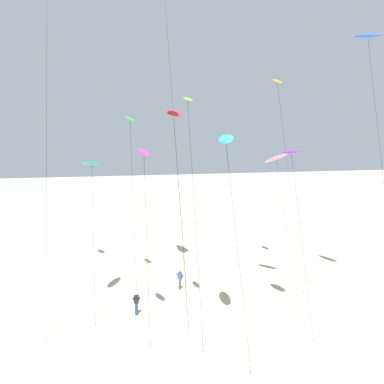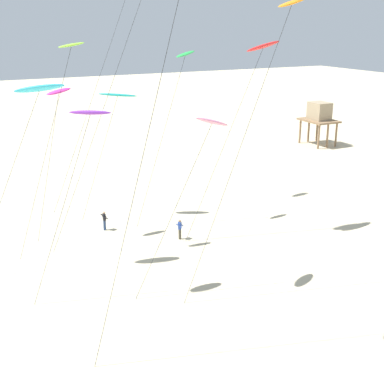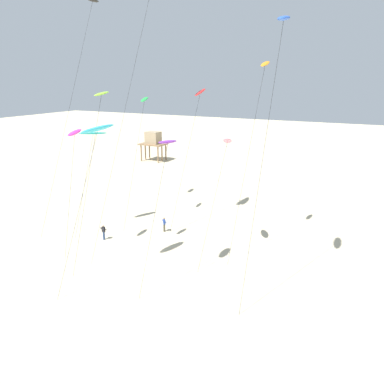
% 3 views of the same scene
% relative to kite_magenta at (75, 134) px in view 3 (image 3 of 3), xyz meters
% --- Properties ---
extents(ground_plane, '(260.00, 260.00, 0.00)m').
position_rel_kite_magenta_xyz_m(ground_plane, '(5.47, 0.17, -11.64)').
color(ground_plane, beige).
extents(kite_magenta, '(0.83, 3.52, 12.12)m').
position_rel_kite_magenta_xyz_m(kite_magenta, '(0.00, 0.00, 0.00)').
color(kite_magenta, '#D8339E').
rests_on(kite_magenta, ground).
extents(kite_orange, '(0.96, 7.54, 18.18)m').
position_rel_kite_magenta_xyz_m(kite_orange, '(14.42, 10.15, 5.74)').
color(kite_orange, orange).
rests_on(kite_orange, ground).
extents(kite_blue, '(1.10, 6.91, 20.88)m').
position_rel_kite_magenta_xyz_m(kite_blue, '(17.98, 2.21, 8.67)').
color(kite_blue, blue).
rests_on(kite_blue, ground).
extents(kite_red, '(1.32, 8.00, 15.59)m').
position_rel_kite_magenta_xyz_m(kite_red, '(5.75, 14.34, 3.27)').
color(kite_red, red).
rests_on(kite_red, ground).
extents(kite_cyan, '(1.65, 7.15, 13.14)m').
position_rel_kite_magenta_xyz_m(kite_cyan, '(4.70, -2.27, 0.96)').
color(kite_cyan, '#33BFE0').
rests_on(kite_cyan, ground).
extents(kite_teal, '(2.09, 5.31, 11.10)m').
position_rel_kite_magenta_xyz_m(kite_teal, '(-2.77, 5.58, -0.86)').
color(kite_teal, teal).
rests_on(kite_teal, ground).
extents(kite_black, '(1.40, 11.05, 24.94)m').
position_rel_kite_magenta_xyz_m(kite_black, '(-5.46, 9.86, 12.46)').
color(kite_black, black).
rests_on(kite_black, ground).
extents(kite_purple, '(0.82, 5.44, 12.02)m').
position_rel_kite_magenta_xyz_m(kite_purple, '(10.17, -0.55, 0.03)').
color(kite_purple, purple).
rests_on(kite_purple, ground).
extents(kite_green, '(0.86, 5.44, 14.62)m').
position_rel_kite_magenta_xyz_m(kite_green, '(0.89, 10.10, 2.29)').
color(kite_green, green).
rests_on(kite_green, ground).
extents(kite_pink, '(1.56, 6.57, 11.57)m').
position_rel_kite_magenta_xyz_m(kite_pink, '(12.45, 6.29, -0.68)').
color(kite_pink, pink).
rests_on(kite_pink, ground).
extents(kite_lime, '(0.75, 5.74, 15.50)m').
position_rel_kite_magenta_xyz_m(kite_lime, '(3.03, 0.33, 3.19)').
color(kite_lime, '#8CD833').
rests_on(kite_lime, ground).
extents(kite_flyer_nearest, '(0.73, 0.73, 1.67)m').
position_rel_kite_magenta_xyz_m(kite_flyer_nearest, '(4.53, 7.86, -10.74)').
color(kite_flyer_nearest, '#4C4738').
rests_on(kite_flyer_nearest, ground).
extents(kite_flyer_middle, '(0.56, 0.53, 1.67)m').
position_rel_kite_magenta_xyz_m(kite_flyer_middle, '(-0.06, 3.04, -10.74)').
color(kite_flyer_middle, navy).
rests_on(kite_flyer_middle, ground).
extents(stilt_house, '(5.10, 3.85, 6.02)m').
position_rel_kite_magenta_xyz_m(stilt_house, '(-17.30, 39.89, -7.34)').
color(stilt_house, '#846647').
rests_on(stilt_house, ground).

